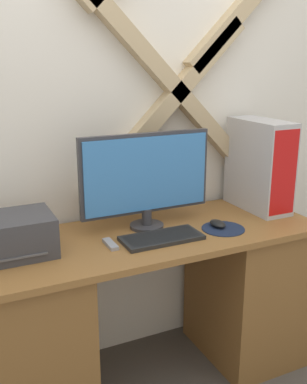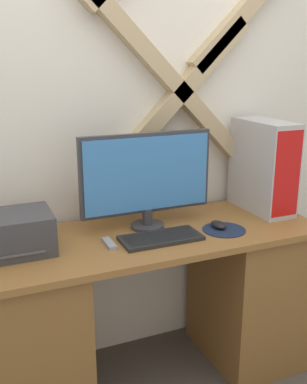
{
  "view_description": "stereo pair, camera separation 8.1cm",
  "coord_description": "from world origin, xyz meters",
  "px_view_note": "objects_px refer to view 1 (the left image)",
  "views": [
    {
      "loc": [
        -0.81,
        -1.45,
        1.57
      ],
      "look_at": [
        0.02,
        0.3,
        0.99
      ],
      "focal_mm": 42.0,
      "sensor_mm": 36.0,
      "label": 1
    },
    {
      "loc": [
        -0.74,
        -1.49,
        1.57
      ],
      "look_at": [
        0.02,
        0.3,
        0.99
      ],
      "focal_mm": 42.0,
      "sensor_mm": 36.0,
      "label": 2
    }
  ],
  "objects_px": {
    "monitor": "(146,176)",
    "keyboard": "(162,238)",
    "mouse": "(218,224)",
    "computer_tower": "(260,165)",
    "printer": "(10,236)",
    "remote_control": "(110,244)"
  },
  "relations": [
    {
      "from": "mouse",
      "to": "printer",
      "type": "relative_size",
      "value": 0.29
    },
    {
      "from": "keyboard",
      "to": "computer_tower",
      "type": "relative_size",
      "value": 0.76
    },
    {
      "from": "printer",
      "to": "keyboard",
      "type": "bearing_deg",
      "value": -11.18
    },
    {
      "from": "monitor",
      "to": "printer",
      "type": "bearing_deg",
      "value": -175.77
    },
    {
      "from": "monitor",
      "to": "mouse",
      "type": "distance_m",
      "value": 0.41
    },
    {
      "from": "computer_tower",
      "to": "printer",
      "type": "bearing_deg",
      "value": -177.55
    },
    {
      "from": "remote_control",
      "to": "monitor",
      "type": "bearing_deg",
      "value": 30.36
    },
    {
      "from": "monitor",
      "to": "computer_tower",
      "type": "bearing_deg",
      "value": 0.74
    },
    {
      "from": "computer_tower",
      "to": "mouse",
      "type": "bearing_deg",
      "value": -155.99
    },
    {
      "from": "mouse",
      "to": "computer_tower",
      "type": "height_order",
      "value": "computer_tower"
    },
    {
      "from": "computer_tower",
      "to": "remote_control",
      "type": "bearing_deg",
      "value": -170.76
    },
    {
      "from": "keyboard",
      "to": "computer_tower",
      "type": "xyz_separation_m",
      "value": [
        0.66,
        0.18,
        0.23
      ]
    },
    {
      "from": "computer_tower",
      "to": "printer",
      "type": "distance_m",
      "value": 1.3
    },
    {
      "from": "computer_tower",
      "to": "printer",
      "type": "xyz_separation_m",
      "value": [
        -1.29,
        -0.06,
        -0.16
      ]
    },
    {
      "from": "computer_tower",
      "to": "remote_control",
      "type": "relative_size",
      "value": 3.93
    },
    {
      "from": "keyboard",
      "to": "remote_control",
      "type": "height_order",
      "value": "keyboard"
    },
    {
      "from": "monitor",
      "to": "remote_control",
      "type": "xyz_separation_m",
      "value": [
        -0.23,
        -0.14,
        -0.24
      ]
    },
    {
      "from": "keyboard",
      "to": "printer",
      "type": "distance_m",
      "value": 0.64
    },
    {
      "from": "keyboard",
      "to": "computer_tower",
      "type": "distance_m",
      "value": 0.72
    },
    {
      "from": "keyboard",
      "to": "mouse",
      "type": "distance_m",
      "value": 0.31
    },
    {
      "from": "monitor",
      "to": "keyboard",
      "type": "bearing_deg",
      "value": -91.33
    },
    {
      "from": "mouse",
      "to": "remote_control",
      "type": "height_order",
      "value": "mouse"
    }
  ]
}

